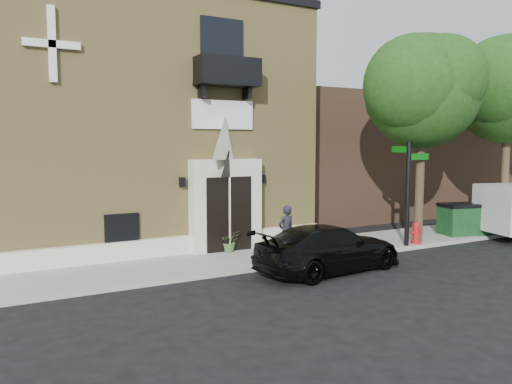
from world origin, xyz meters
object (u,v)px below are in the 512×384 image
at_px(street_sign, 409,159).
at_px(pedestrian_near, 286,232).
at_px(black_sedan, 329,248).
at_px(fire_hydrant, 416,233).
at_px(dumpster, 464,219).

distance_m(street_sign, pedestrian_near, 5.49).
bearing_deg(black_sedan, fire_hydrant, -82.07).
relative_size(street_sign, fire_hydrant, 7.58).
height_order(street_sign, dumpster, street_sign).
distance_m(fire_hydrant, pedestrian_near, 5.53).
bearing_deg(street_sign, black_sedan, -161.10).
bearing_deg(fire_hydrant, street_sign, -174.14).
relative_size(dumpster, pedestrian_near, 1.24).
xyz_separation_m(street_sign, dumpster, (3.79, 0.54, -2.53)).
bearing_deg(fire_hydrant, dumpster, 8.55).
relative_size(black_sedan, street_sign, 0.78).
distance_m(street_sign, fire_hydrant, 2.83).
height_order(fire_hydrant, pedestrian_near, pedestrian_near).
bearing_deg(black_sedan, dumpster, -84.26).
bearing_deg(black_sedan, street_sign, -81.10).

